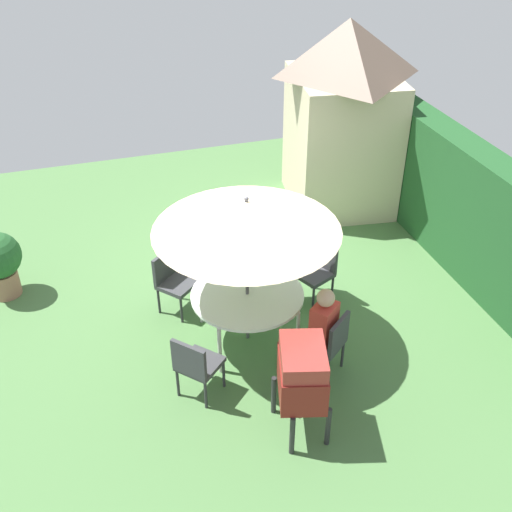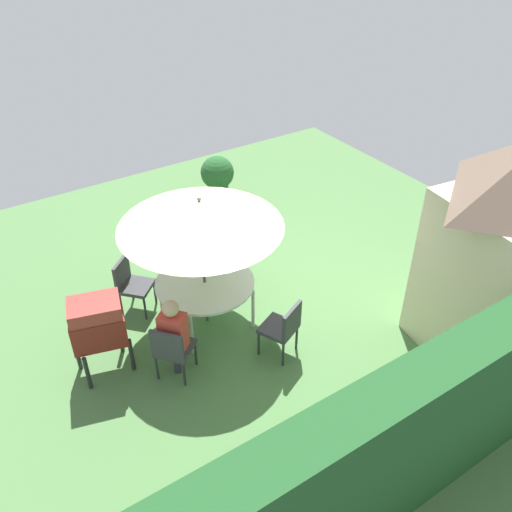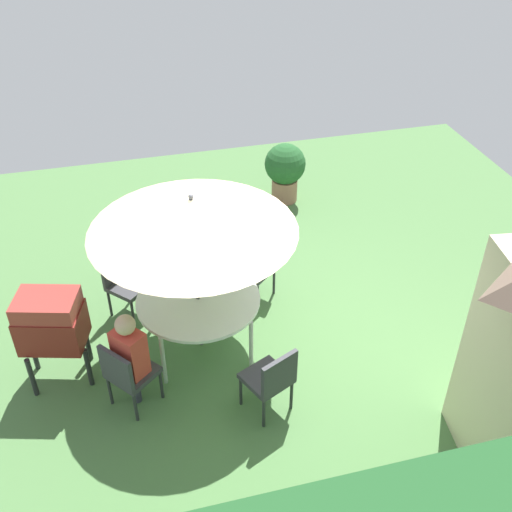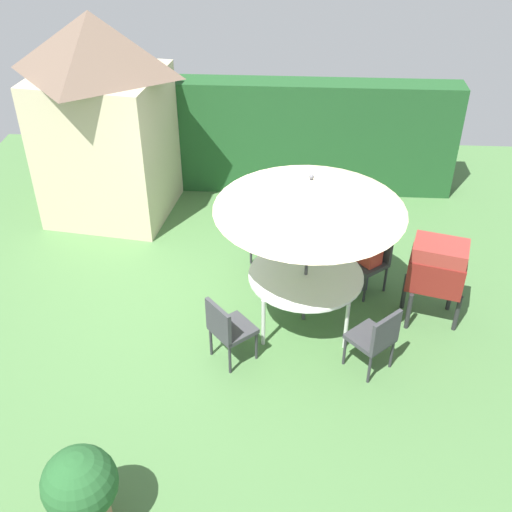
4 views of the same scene
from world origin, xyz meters
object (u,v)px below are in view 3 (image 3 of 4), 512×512
Objects in this scene: chair_near_shed at (127,373)px; patio_table at (198,301)px; chair_toward_hedge at (257,262)px; chair_toward_house at (124,279)px; person_in_red at (129,351)px; patio_umbrella at (192,215)px; chair_far_side at (272,378)px; bbq_grill at (51,322)px; potted_plant_by_shed at (285,169)px.

patio_table is at bearing -140.55° from chair_near_shed.
chair_toward_house is (1.77, -0.07, 0.00)m from chair_toward_hedge.
patio_table is at bearing -140.55° from person_in_red.
patio_umbrella is 1.94m from chair_far_side.
patio_umbrella is 1.93× the size of bbq_grill.
chair_toward_house is at bearing 38.43° from potted_plant_by_shed.
chair_far_side is 1.00× the size of chair_toward_hedge.
patio_table is at bearing 90.00° from patio_umbrella.
chair_far_side is (-1.49, 0.46, 0.00)m from chair_near_shed.
chair_near_shed is at bearing 53.00° from potted_plant_by_shed.
chair_toward_hedge is (-0.94, -0.82, -1.39)m from patio_umbrella.
chair_toward_hedge is at bearing -138.73° from patio_table.
chair_toward_hedge is (-0.37, -2.05, 0.00)m from chair_far_side.
chair_toward_hedge is at bearing -139.59° from person_in_red.
bbq_grill is at bearing 4.12° from patio_umbrella.
potted_plant_by_shed reaches higher than patio_table.
chair_near_shed and chair_toward_hedge have the same top height.
potted_plant_by_shed is (-2.02, -3.15, -0.11)m from patio_table.
chair_far_side is at bearing 79.72° from chair_toward_hedge.
potted_plant_by_shed is at bearing -126.76° from person_in_red.
chair_near_shed is at bearing -17.28° from chair_far_side.
bbq_grill is (1.66, 0.12, 0.14)m from patio_table.
chair_toward_house is at bearing -46.85° from patio_umbrella.
potted_plant_by_shed is (-2.85, -2.26, 0.07)m from chair_toward_house.
patio_umbrella is at bearing -65.36° from chair_far_side.
chair_toward_house is at bearing -46.85° from patio_table.
patio_umbrella reaches higher than chair_far_side.
chair_far_side is at bearing 160.02° from person_in_red.
patio_umbrella is 2.57× the size of chair_far_side.
patio_table is 1.64× the size of chair_near_shed.
chair_toward_hedge is 1.00× the size of chair_toward_house.
potted_plant_by_shed is at bearing -108.38° from chair_far_side.
bbq_grill is at bearing 4.12° from patio_table.
chair_near_shed is at bearing 40.38° from chair_toward_hedge.
patio_umbrella is at bearing -175.88° from bbq_grill.
bbq_grill is (1.66, 0.12, -1.07)m from patio_umbrella.
chair_toward_house is 0.71× the size of person_in_red.
patio_umbrella reaches higher than chair_toward_house.
chair_far_side is (-2.23, 1.11, -0.33)m from bbq_grill.
chair_far_side and chair_toward_house have the same top height.
bbq_grill is at bearing -26.45° from chair_far_side.
bbq_grill reaches higher than chair_toward_hedge.
person_in_red is (0.03, 1.60, 0.26)m from chair_toward_house.
patio_umbrella is at bearing -90.00° from patio_table.
patio_table is 1.22m from chair_near_shed.
chair_near_shed is at bearing 138.79° from bbq_grill.
person_in_red is at bearing 40.41° from chair_toward_hedge.
patio_umbrella reaches higher than chair_near_shed.
patio_umbrella is at bearing 133.15° from chair_toward_house.
chair_near_shed is (-0.74, 0.64, -0.33)m from bbq_grill.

